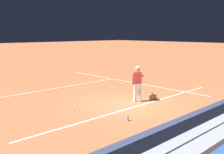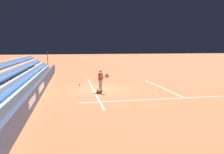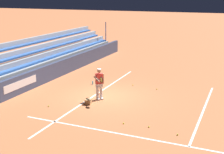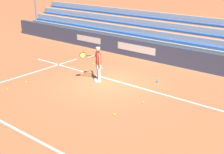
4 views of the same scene
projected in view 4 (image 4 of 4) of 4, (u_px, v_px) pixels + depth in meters
ground_plane at (107, 83)px, 15.20m from camera, size 160.00×160.00×0.00m
court_baseline_white at (114, 80)px, 15.56m from camera, size 12.00×0.10×0.01m
court_service_line_white at (9, 125)px, 11.19m from camera, size 8.22×0.10×0.01m
back_wall_sponsor_board at (157, 53)px, 18.37m from camera, size 26.37×0.25×1.10m
bleacher_stand at (173, 44)px, 19.64m from camera, size 25.05×2.40×2.95m
tennis_player at (98, 64)px, 15.19m from camera, size 0.97×0.81×1.71m
ball_box_cardboard at (89, 74)px, 16.13m from camera, size 0.45×0.37×0.26m
tennis_ball_far_right at (143, 102)px, 13.00m from camera, size 0.07×0.07×0.07m
tennis_ball_midcourt at (26, 82)px, 15.25m from camera, size 0.07×0.07×0.07m
tennis_ball_stray_back at (94, 64)px, 18.09m from camera, size 0.07×0.07×0.07m
tennis_ball_near_player at (7, 89)px, 14.36m from camera, size 0.07×0.07×0.07m
tennis_ball_far_left at (114, 114)px, 11.95m from camera, size 0.07×0.07×0.07m
water_bottle at (158, 81)px, 15.19m from camera, size 0.07×0.07×0.22m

